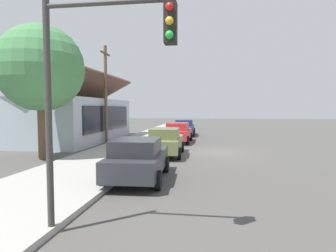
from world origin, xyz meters
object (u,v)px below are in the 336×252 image
(car_olive, at_px, (166,142))
(shade_tree, at_px, (41,69))
(car_charcoal, at_px, (138,159))
(fire_hydrant_red, at_px, (121,157))
(car_navy, at_px, (185,127))
(car_cherry, at_px, (178,132))
(traffic_light_main, at_px, (95,69))
(utility_pole_wooden, at_px, (106,93))

(car_olive, xyz_separation_m, shade_tree, (-2.08, 6.30, 3.98))
(car_charcoal, distance_m, fire_hydrant_red, 2.46)
(car_charcoal, relative_size, car_navy, 0.95)
(car_navy, bearing_deg, fire_hydrant_red, 172.96)
(car_cherry, relative_size, traffic_light_main, 0.90)
(traffic_light_main, relative_size, fire_hydrant_red, 7.32)
(car_olive, relative_size, utility_pole_wooden, 0.59)
(traffic_light_main, distance_m, utility_pole_wooden, 16.56)
(car_olive, bearing_deg, shade_tree, 106.17)
(car_cherry, height_order, utility_pole_wooden, utility_pole_wooden)
(car_navy, bearing_deg, car_cherry, 178.57)
(car_olive, relative_size, traffic_light_main, 0.85)
(car_cherry, bearing_deg, utility_pole_wooden, 103.80)
(car_cherry, xyz_separation_m, car_navy, (5.96, 0.04, 0.00))
(car_olive, bearing_deg, utility_pole_wooden, 44.82)
(car_charcoal, relative_size, traffic_light_main, 0.85)
(utility_pole_wooden, distance_m, fire_hydrant_red, 10.22)
(car_cherry, bearing_deg, car_navy, 1.42)
(utility_pole_wooden, bearing_deg, car_charcoal, -153.81)
(car_cherry, bearing_deg, shade_tree, 144.17)
(car_olive, xyz_separation_m, fire_hydrant_red, (-3.64, 1.47, -0.32))
(shade_tree, distance_m, traffic_light_main, 10.67)
(car_navy, distance_m, fire_hydrant_red, 16.03)
(fire_hydrant_red, bearing_deg, shade_tree, 72.12)
(traffic_light_main, bearing_deg, car_olive, 1.04)
(car_navy, xyz_separation_m, traffic_light_main, (-22.77, -0.20, 2.68))
(car_olive, height_order, traffic_light_main, traffic_light_main)
(car_charcoal, distance_m, car_navy, 18.01)
(car_olive, xyz_separation_m, traffic_light_main, (-10.44, -0.19, 2.68))
(car_navy, xyz_separation_m, fire_hydrant_red, (-15.96, 1.46, -0.32))
(car_charcoal, relative_size, utility_pole_wooden, 0.59)
(car_navy, bearing_deg, shade_tree, 154.58)
(car_charcoal, xyz_separation_m, fire_hydrant_red, (2.05, 1.32, -0.32))
(car_navy, distance_m, traffic_light_main, 22.92)
(car_olive, relative_size, car_cherry, 0.95)
(car_olive, relative_size, shade_tree, 0.63)
(car_charcoal, xyz_separation_m, traffic_light_main, (-4.75, -0.34, 2.68))
(car_olive, bearing_deg, car_cherry, -2.34)
(shade_tree, bearing_deg, car_navy, -23.61)
(car_charcoal, height_order, car_navy, same)
(shade_tree, relative_size, traffic_light_main, 1.36)
(car_cherry, relative_size, utility_pole_wooden, 0.62)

